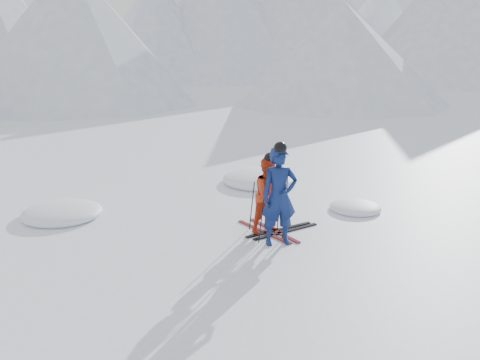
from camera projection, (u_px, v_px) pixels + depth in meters
name	position (u px, v px, depth m)	size (l,w,h in m)	color
ground	(321.00, 226.00, 11.26)	(160.00, 160.00, 0.00)	white
mountain_range	(187.00, 8.00, 43.44)	(106.15, 62.94, 15.53)	#B2BCD1
skier_blue	(279.00, 197.00, 10.05)	(0.73, 0.48, 2.00)	#0D1D53
skier_red	(269.00, 195.00, 10.74)	(0.80, 0.62, 1.64)	red
pole_blue_left	(262.00, 212.00, 10.17)	(0.02, 0.02, 1.33)	black
pole_blue_right	(285.00, 207.00, 10.44)	(0.02, 0.02, 1.33)	black
pole_red_left	(252.00, 206.00, 10.94)	(0.02, 0.02, 1.09)	black
pole_red_right	(279.00, 204.00, 11.04)	(0.02, 0.02, 1.09)	black
ski_worn_left	(264.00, 232.00, 10.91)	(0.09, 1.70, 0.03)	black
ski_worn_right	(274.00, 230.00, 10.99)	(0.09, 1.70, 0.03)	black
ski_loose_a	(279.00, 230.00, 11.03)	(0.09, 1.70, 0.03)	black
ski_loose_b	(286.00, 231.00, 10.92)	(0.09, 1.70, 0.03)	black
snow_lumps	(210.00, 195.00, 13.55)	(8.29, 4.79, 0.48)	white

